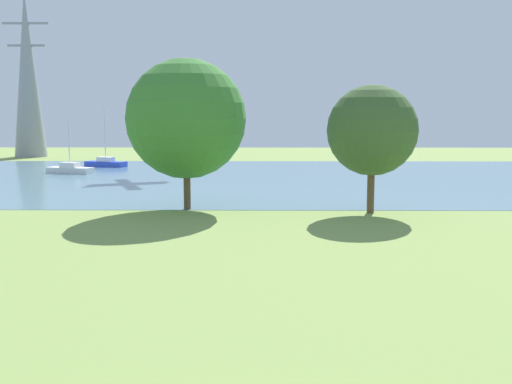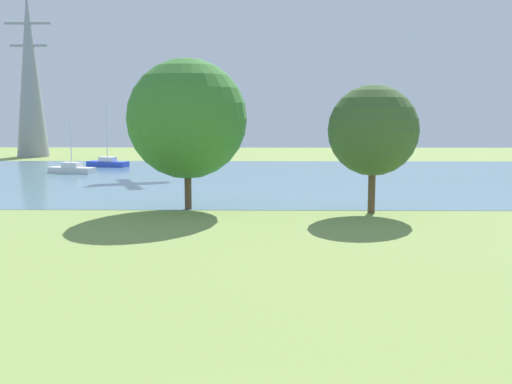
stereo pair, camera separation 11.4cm
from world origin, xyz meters
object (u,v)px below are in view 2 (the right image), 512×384
(tree_west_near, at_px, (373,131))
(tree_east_near, at_px, (187,119))
(sailboat_white, at_px, (72,169))
(electricity_pylon, at_px, (30,74))
(sailboat_blue, at_px, (108,163))

(tree_west_near, bearing_deg, tree_east_near, 173.18)
(sailboat_white, relative_size, electricity_pylon, 0.23)
(tree_west_near, height_order, electricity_pylon, electricity_pylon)
(electricity_pylon, bearing_deg, sailboat_blue, -48.06)
(sailboat_white, height_order, tree_east_near, tree_east_near)
(sailboat_blue, xyz_separation_m, electricity_pylon, (-14.74, 16.40, 11.04))
(sailboat_blue, height_order, tree_west_near, tree_west_near)
(electricity_pylon, bearing_deg, tree_west_near, -51.32)
(sailboat_blue, xyz_separation_m, tree_east_near, (13.19, -31.36, 5.25))
(tree_west_near, bearing_deg, sailboat_white, 136.60)
(sailboat_blue, distance_m, tree_east_near, 34.42)
(sailboat_blue, relative_size, tree_west_near, 0.93)
(sailboat_blue, xyz_separation_m, sailboat_white, (-1.66, -7.90, -0.02))
(sailboat_white, distance_m, tree_east_near, 28.26)
(sailboat_white, bearing_deg, sailboat_blue, 78.16)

